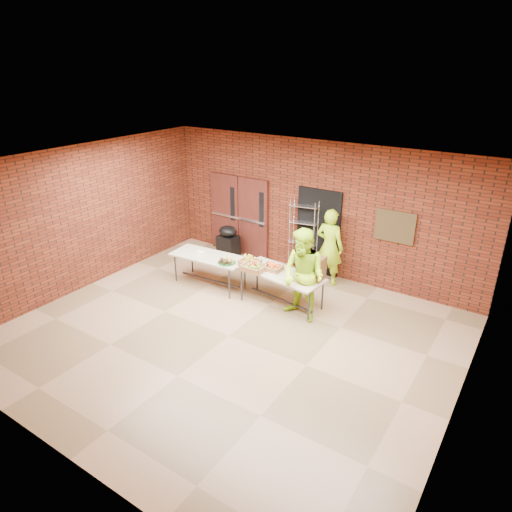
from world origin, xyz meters
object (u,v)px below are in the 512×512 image
(table_left, at_px, (209,258))
(volunteer_man, at_px, (303,276))
(coffee_dispenser, at_px, (315,268))
(covered_grill, at_px, (228,243))
(table_right, at_px, (282,276))
(volunteer_woman, at_px, (329,247))
(wire_rack, at_px, (303,237))

(table_left, xyz_separation_m, volunteer_man, (2.49, -0.14, 0.28))
(table_left, bearing_deg, coffee_dispenser, 0.88)
(covered_grill, bearing_deg, coffee_dispenser, -17.90)
(coffee_dispenser, bearing_deg, table_right, -168.67)
(coffee_dispenser, relative_size, covered_grill, 0.53)
(table_left, xyz_separation_m, covered_grill, (-0.53, 1.44, -0.21))
(coffee_dispenser, xyz_separation_m, volunteer_woman, (-0.32, 1.38, -0.09))
(table_left, relative_size, coffee_dispenser, 3.80)
(covered_grill, distance_m, volunteer_woman, 2.81)
(volunteer_man, bearing_deg, wire_rack, 129.21)
(table_left, height_order, coffee_dispenser, coffee_dispenser)
(table_right, relative_size, coffee_dispenser, 3.99)
(table_right, xyz_separation_m, volunteer_man, (0.62, -0.23, 0.26))
(wire_rack, xyz_separation_m, volunteer_woman, (0.79, -0.22, -0.01))
(table_left, relative_size, table_right, 0.95)
(wire_rack, xyz_separation_m, table_left, (-1.44, -1.83, -0.25))
(wire_rack, distance_m, covered_grill, 2.06)
(table_right, bearing_deg, volunteer_woman, 84.15)
(wire_rack, distance_m, volunteer_man, 2.23)
(volunteer_woman, bearing_deg, volunteer_man, 99.95)
(covered_grill, distance_m, volunteer_man, 3.45)
(volunteer_man, bearing_deg, coffee_dispenser, 91.00)
(wire_rack, height_order, covered_grill, wire_rack)
(volunteer_man, bearing_deg, table_left, -172.19)
(table_right, distance_m, covered_grill, 2.77)
(wire_rack, distance_m, table_right, 1.81)
(covered_grill, bearing_deg, table_right, -25.80)
(volunteer_woman, distance_m, volunteer_man, 1.77)
(covered_grill, height_order, volunteer_man, volunteer_man)
(table_right, bearing_deg, covered_grill, 158.16)
(volunteer_woman, bearing_deg, table_right, 78.09)
(wire_rack, distance_m, table_left, 2.34)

